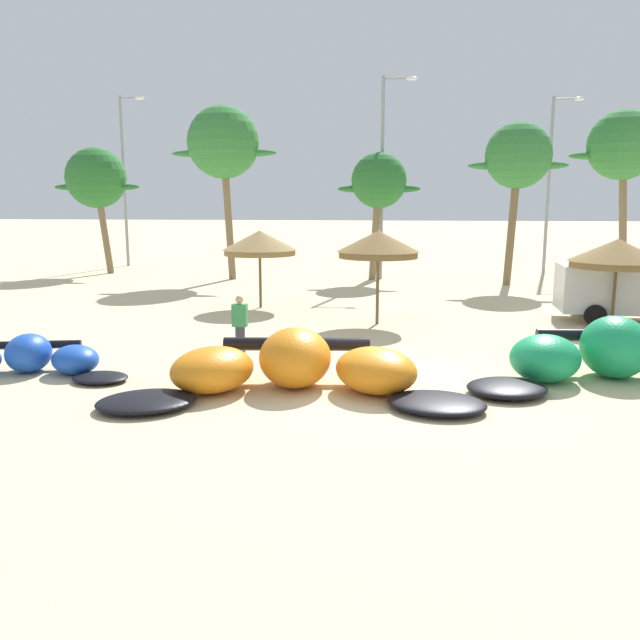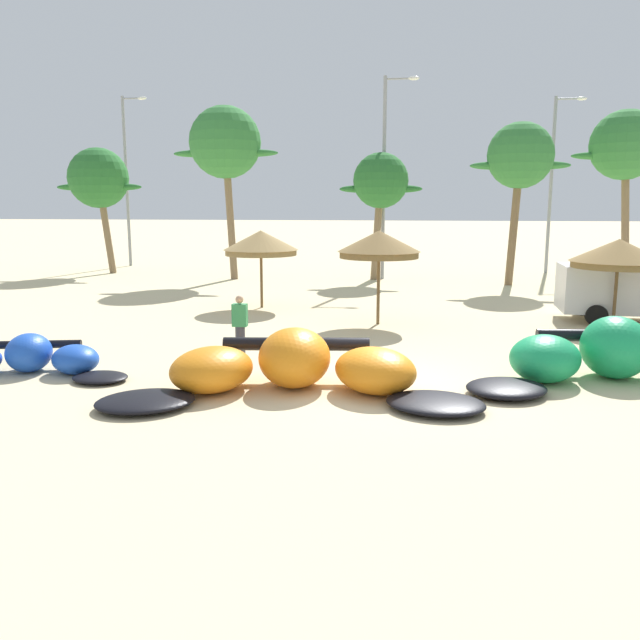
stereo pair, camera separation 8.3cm
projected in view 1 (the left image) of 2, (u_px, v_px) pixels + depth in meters
name	position (u px, v px, depth m)	size (l,w,h in m)	color
ground_plane	(386.00, 383.00, 14.23)	(260.00, 260.00, 0.00)	beige
kite_far_left	(25.00, 360.00, 14.89)	(5.03, 2.91, 0.89)	black
kite_left	(294.00, 369.00, 13.54)	(7.76, 3.96, 1.25)	black
kite_left_of_center	(621.00, 358.00, 14.26)	(7.40, 3.58, 1.39)	black
beach_umbrella_near_van	(260.00, 243.00, 24.08)	(2.75, 2.75, 2.85)	brown
beach_umbrella_middle	(378.00, 244.00, 20.75)	(2.63, 2.63, 2.99)	brown
beach_umbrella_near_palms	(617.00, 253.00, 20.19)	(2.90, 2.90, 2.76)	brown
parked_car_second	(637.00, 289.00, 21.42)	(5.24, 2.52, 1.84)	silver
person_near_kites	(240.00, 328.00, 16.20)	(0.36, 0.24, 1.62)	#383842
palm_leftmost	(96.00, 179.00, 35.55)	(4.85, 3.24, 6.78)	#7F6647
palm_left	(223.00, 144.00, 32.42)	(5.32, 3.55, 8.56)	#7F6647
palm_left_of_gap	(379.00, 182.00, 32.51)	(4.10, 2.73, 6.30)	#7F6647
palm_center_left	(518.00, 157.00, 30.15)	(4.53, 3.02, 7.49)	brown
palm_center_right	(623.00, 147.00, 31.20)	(4.94, 3.29, 8.19)	#7F6647
lamppost_west	(126.00, 174.00, 39.61)	(1.59, 0.24, 10.06)	gray
lamppost_west_center	(385.00, 169.00, 32.77)	(1.74, 0.24, 9.94)	gray
lamppost_east_center	(551.00, 176.00, 35.77)	(1.68, 0.24, 9.43)	gray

